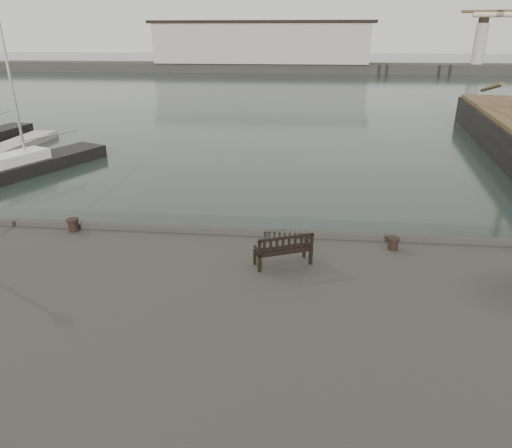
{
  "coord_description": "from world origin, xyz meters",
  "views": [
    {
      "loc": [
        1.55,
        -14.73,
        8.1
      ],
      "look_at": [
        0.13,
        -0.5,
        2.1
      ],
      "focal_mm": 32.0,
      "sensor_mm": 36.0,
      "label": 1
    }
  ],
  "objects": [
    {
      "name": "bench",
      "position": [
        1.14,
        -2.33,
        1.88
      ],
      "size": [
        1.84,
        1.23,
        1.0
      ],
      "rotation": [
        0.0,
        0.0,
        0.4
      ],
      "color": "black",
      "rests_on": "quay"
    },
    {
      "name": "yacht_c",
      "position": [
        -15.19,
        11.77,
        0.24
      ],
      "size": [
        6.03,
        10.01,
        13.24
      ],
      "rotation": [
        0.0,
        0.0,
        -0.4
      ],
      "color": "black",
      "rests_on": "ground"
    },
    {
      "name": "bollard_left",
      "position": [
        -6.42,
        -0.5,
        1.79
      ],
      "size": [
        0.44,
        0.44,
        0.46
      ],
      "primitive_type": "cylinder",
      "rotation": [
        0.0,
        0.0,
        -0.0
      ],
      "color": "black",
      "rests_on": "quay"
    },
    {
      "name": "ground",
      "position": [
        0.0,
        0.0,
        0.0
      ],
      "size": [
        400.0,
        400.0,
        0.0
      ],
      "primitive_type": "plane",
      "color": "black",
      "rests_on": "ground"
    },
    {
      "name": "breakwater",
      "position": [
        -4.56,
        92.0,
        4.3
      ],
      "size": [
        140.0,
        9.5,
        12.2
      ],
      "color": "#383530",
      "rests_on": "ground"
    },
    {
      "name": "bollard_right",
      "position": [
        4.67,
        -0.91,
        1.76
      ],
      "size": [
        0.49,
        0.49,
        0.41
      ],
      "primitive_type": "cylinder",
      "rotation": [
        0.0,
        0.0,
        -0.32
      ],
      "color": "black",
      "rests_on": "quay"
    }
  ]
}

